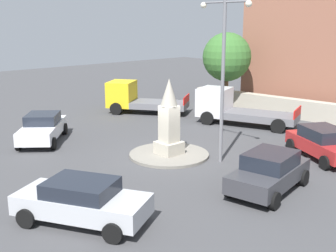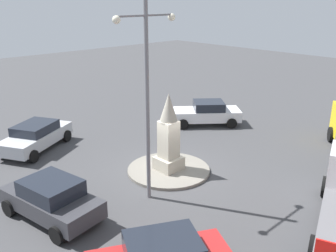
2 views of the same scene
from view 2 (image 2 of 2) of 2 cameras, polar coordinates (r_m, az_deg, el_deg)
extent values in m
plane|color=#424244|center=(17.58, 0.10, -6.93)|extent=(80.00, 80.00, 0.00)
cylinder|color=gray|center=(17.55, 0.10, -6.73)|extent=(3.84, 3.84, 0.13)
cube|color=#B2AA99|center=(17.40, 0.10, -5.66)|extent=(1.09, 1.09, 0.59)
cube|color=#B2AA99|center=(16.94, 0.10, -2.07)|extent=(0.75, 0.75, 1.75)
cone|color=#B2AA99|center=(16.45, 0.10, 2.87)|extent=(0.82, 0.82, 1.29)
cylinder|color=slate|center=(13.98, -3.18, 2.92)|extent=(0.16, 0.16, 7.65)
cylinder|color=slate|center=(13.85, -1.39, 16.66)|extent=(1.24, 0.08, 0.08)
cylinder|color=slate|center=(13.05, -5.63, 16.43)|extent=(1.24, 0.08, 0.08)
sphere|color=#F2EACC|center=(14.28, 0.55, 16.33)|extent=(0.28, 0.28, 0.28)
sphere|color=#F2EACC|center=(12.69, -7.91, 15.82)|extent=(0.28, 0.28, 0.28)
cube|color=silver|center=(23.84, 5.76, 1.76)|extent=(4.44, 4.11, 0.66)
cube|color=#1E232D|center=(23.70, 6.26, 3.13)|extent=(2.45, 2.42, 0.53)
cylinder|color=black|center=(22.92, 2.34, 0.26)|extent=(0.63, 0.58, 0.64)
cylinder|color=black|center=(24.57, 1.93, 1.58)|extent=(0.63, 0.58, 0.64)
cylinder|color=black|center=(23.41, 9.72, 0.41)|extent=(0.63, 0.58, 0.64)
cylinder|color=black|center=(25.03, 8.84, 1.69)|extent=(0.63, 0.58, 0.64)
cube|color=#1E232D|center=(10.73, -0.78, -18.21)|extent=(2.52, 2.31, 0.56)
cylinder|color=black|center=(12.24, 4.51, -18.14)|extent=(0.67, 0.49, 0.64)
cube|color=#B7BABF|center=(20.99, -19.53, -1.73)|extent=(4.62, 3.64, 0.65)
cube|color=#1E232D|center=(20.82, -19.67, -0.27)|extent=(2.67, 2.46, 0.47)
cylinder|color=black|center=(19.50, -19.93, -4.40)|extent=(0.67, 0.50, 0.64)
cylinder|color=black|center=(20.58, -23.87, -3.69)|extent=(0.67, 0.50, 0.64)
cylinder|color=black|center=(21.76, -15.24, -1.46)|extent=(0.67, 0.50, 0.64)
cylinder|color=black|center=(22.73, -19.00, -0.96)|extent=(0.67, 0.50, 0.64)
cube|color=#38383D|center=(14.51, -17.44, -11.05)|extent=(2.44, 4.25, 0.64)
cube|color=#1E232D|center=(14.16, -17.49, -9.02)|extent=(1.94, 2.26, 0.57)
cylinder|color=black|center=(14.17, -10.93, -12.74)|extent=(0.33, 0.67, 0.64)
cylinder|color=black|center=(13.27, -16.62, -15.68)|extent=(0.33, 0.67, 0.64)
cylinder|color=black|center=(16.11, -17.87, -9.22)|extent=(0.33, 0.67, 0.64)
cylinder|color=black|center=(15.33, -23.18, -11.45)|extent=(0.33, 0.67, 0.64)
cylinder|color=black|center=(22.86, 23.73, -1.19)|extent=(0.85, 0.71, 0.84)
cylinder|color=black|center=(16.64, 22.97, -8.54)|extent=(0.88, 0.56, 0.84)
cylinder|color=black|center=(12.81, 21.38, -17.13)|extent=(0.88, 0.56, 0.84)
camera|label=1|loc=(25.07, -52.59, 8.77)|focal=45.75mm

